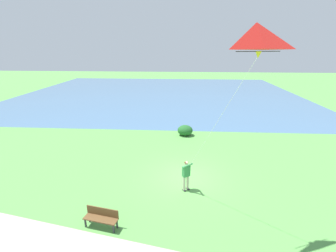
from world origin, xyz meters
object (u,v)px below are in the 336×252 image
(person_kite_flyer, at_px, (186,173))
(park_bench_near_walkway, at_px, (101,217))
(flying_kite, at_px, (255,41))
(lakeside_shrub, at_px, (185,130))

(person_kite_flyer, relative_size, park_bench_near_walkway, 1.17)
(flying_kite, bearing_deg, person_kite_flyer, 37.07)
(person_kite_flyer, height_order, park_bench_near_walkway, person_kite_flyer)
(flying_kite, bearing_deg, lakeside_shrub, 10.56)
(park_bench_near_walkway, bearing_deg, lakeside_shrub, -17.93)
(park_bench_near_walkway, xyz_separation_m, lakeside_shrub, (11.35, -3.67, -0.05))
(person_kite_flyer, distance_m, lakeside_shrub, 8.39)
(person_kite_flyer, distance_m, park_bench_near_walkway, 4.76)
(flying_kite, distance_m, lakeside_shrub, 13.38)
(person_kite_flyer, distance_m, flying_kite, 7.44)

